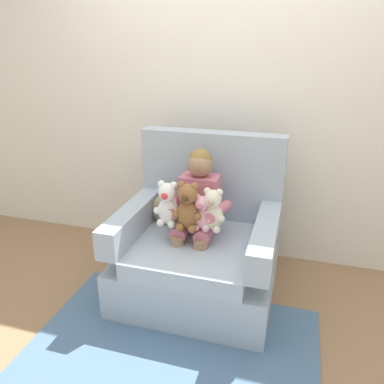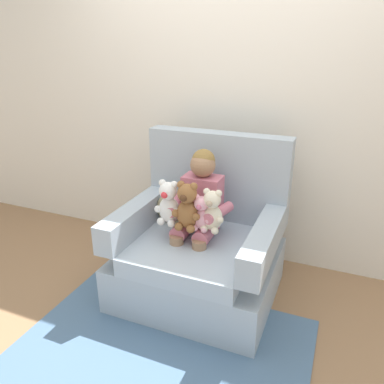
{
  "view_description": "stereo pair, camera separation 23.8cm",
  "coord_description": "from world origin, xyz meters",
  "px_view_note": "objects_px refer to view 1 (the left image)",
  "views": [
    {
      "loc": [
        0.6,
        -2.17,
        1.68
      ],
      "look_at": [
        -0.03,
        -0.05,
        0.8
      ],
      "focal_mm": 35.22,
      "sensor_mm": 36.0,
      "label": 1
    },
    {
      "loc": [
        0.82,
        -2.09,
        1.68
      ],
      "look_at": [
        -0.03,
        -0.05,
        0.8
      ],
      "focal_mm": 35.22,
      "sensor_mm": 36.0,
      "label": 2
    }
  ],
  "objects_px": {
    "plush_brown": "(188,207)",
    "throw_pillow": "(170,210)",
    "plush_cream": "(213,211)",
    "plush_white": "(168,205)",
    "plush_pink": "(202,213)",
    "seated_child": "(197,205)",
    "armchair": "(200,248)"
  },
  "relations": [
    {
      "from": "armchair",
      "to": "plush_cream",
      "type": "height_order",
      "value": "armchair"
    },
    {
      "from": "plush_pink",
      "to": "throw_pillow",
      "type": "xyz_separation_m",
      "value": [
        -0.31,
        0.24,
        -0.12
      ]
    },
    {
      "from": "armchair",
      "to": "seated_child",
      "type": "distance_m",
      "value": 0.33
    },
    {
      "from": "plush_white",
      "to": "throw_pillow",
      "type": "height_order",
      "value": "plush_white"
    },
    {
      "from": "plush_white",
      "to": "plush_brown",
      "type": "bearing_deg",
      "value": -18.65
    },
    {
      "from": "seated_child",
      "to": "plush_pink",
      "type": "xyz_separation_m",
      "value": [
        0.07,
        -0.14,
        0.01
      ]
    },
    {
      "from": "seated_child",
      "to": "throw_pillow",
      "type": "xyz_separation_m",
      "value": [
        -0.23,
        0.1,
        -0.11
      ]
    },
    {
      "from": "seated_child",
      "to": "plush_cream",
      "type": "distance_m",
      "value": 0.19
    },
    {
      "from": "plush_brown",
      "to": "throw_pillow",
      "type": "bearing_deg",
      "value": 112.37
    },
    {
      "from": "armchair",
      "to": "throw_pillow",
      "type": "height_order",
      "value": "armchair"
    },
    {
      "from": "armchair",
      "to": "plush_white",
      "type": "xyz_separation_m",
      "value": [
        -0.19,
        -0.12,
        0.36
      ]
    },
    {
      "from": "seated_child",
      "to": "plush_brown",
      "type": "relative_size",
      "value": 2.56
    },
    {
      "from": "seated_child",
      "to": "plush_brown",
      "type": "distance_m",
      "value": 0.17
    },
    {
      "from": "armchair",
      "to": "plush_pink",
      "type": "relative_size",
      "value": 4.54
    },
    {
      "from": "plush_pink",
      "to": "plush_cream",
      "type": "relative_size",
      "value": 0.85
    },
    {
      "from": "plush_pink",
      "to": "throw_pillow",
      "type": "relative_size",
      "value": 0.93
    },
    {
      "from": "throw_pillow",
      "to": "plush_brown",
      "type": "bearing_deg",
      "value": -49.82
    },
    {
      "from": "plush_brown",
      "to": "plush_cream",
      "type": "relative_size",
      "value": 1.13
    },
    {
      "from": "plush_white",
      "to": "plush_brown",
      "type": "xyz_separation_m",
      "value": [
        0.14,
        -0.02,
        0.01
      ]
    },
    {
      "from": "plush_pink",
      "to": "plush_white",
      "type": "height_order",
      "value": "plush_white"
    },
    {
      "from": "armchair",
      "to": "plush_brown",
      "type": "xyz_separation_m",
      "value": [
        -0.04,
        -0.15,
        0.37
      ]
    },
    {
      "from": "seated_child",
      "to": "plush_white",
      "type": "height_order",
      "value": "seated_child"
    },
    {
      "from": "plush_pink",
      "to": "throw_pillow",
      "type": "bearing_deg",
      "value": 141.57
    },
    {
      "from": "plush_brown",
      "to": "plush_cream",
      "type": "distance_m",
      "value": 0.16
    },
    {
      "from": "plush_brown",
      "to": "plush_cream",
      "type": "height_order",
      "value": "plush_brown"
    },
    {
      "from": "plush_brown",
      "to": "plush_pink",
      "type": "bearing_deg",
      "value": -5.65
    },
    {
      "from": "armchair",
      "to": "plush_brown",
      "type": "relative_size",
      "value": 3.39
    },
    {
      "from": "throw_pillow",
      "to": "plush_pink",
      "type": "bearing_deg",
      "value": -37.98
    },
    {
      "from": "seated_child",
      "to": "plush_cream",
      "type": "height_order",
      "value": "seated_child"
    },
    {
      "from": "plush_brown",
      "to": "throw_pillow",
      "type": "distance_m",
      "value": 0.38
    },
    {
      "from": "plush_cream",
      "to": "throw_pillow",
      "type": "distance_m",
      "value": 0.46
    },
    {
      "from": "plush_cream",
      "to": "throw_pillow",
      "type": "bearing_deg",
      "value": 130.5
    }
  ]
}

